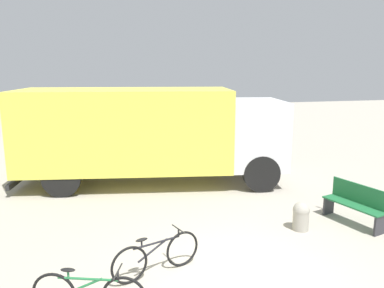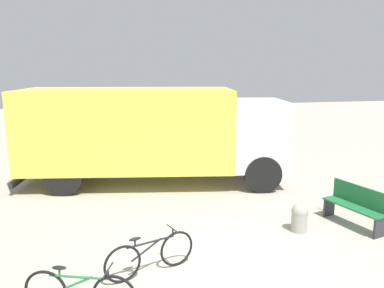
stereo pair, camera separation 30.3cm
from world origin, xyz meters
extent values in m
plane|color=#A8A091|center=(0.00, 0.00, 0.00)|extent=(60.00, 60.00, 0.00)
cube|color=#EAE04C|center=(-1.38, 5.91, 1.74)|extent=(6.62, 3.45, 2.41)
cube|color=silver|center=(2.55, 5.24, 1.56)|extent=(2.04, 2.58, 2.05)
cube|color=black|center=(-4.53, 6.45, 0.30)|extent=(0.49, 2.29, 0.16)
cylinder|color=black|center=(2.73, 6.28, 0.54)|extent=(1.11, 0.46, 1.08)
cylinder|color=black|center=(2.37, 4.20, 0.54)|extent=(1.11, 0.46, 1.08)
cylinder|color=black|center=(-2.91, 7.24, 0.54)|extent=(1.11, 0.46, 1.08)
cylinder|color=black|center=(-3.26, 5.16, 0.54)|extent=(1.11, 0.46, 1.08)
cube|color=#1E6638|center=(3.46, 1.51, 0.47)|extent=(0.78, 1.53, 0.04)
cube|color=#1E6638|center=(3.64, 1.56, 0.69)|extent=(0.43, 1.44, 0.49)
cube|color=#2D2D33|center=(3.65, 0.85, 0.22)|extent=(0.34, 0.14, 0.45)
cube|color=#2D2D33|center=(3.28, 2.18, 0.22)|extent=(0.34, 0.14, 0.45)
cylinder|color=#26723F|center=(-2.42, -0.44, 0.60)|extent=(0.86, 0.32, 0.04)
cylinder|color=#26723F|center=(-2.49, -0.41, 0.48)|extent=(0.57, 0.23, 0.31)
cylinder|color=#26723F|center=(-2.69, -0.34, 0.66)|extent=(0.03, 0.03, 0.11)
ellipsoid|color=black|center=(-2.69, -0.34, 0.73)|extent=(0.24, 0.16, 0.05)
cylinder|color=black|center=(-2.00, -0.58, 0.67)|extent=(0.03, 0.03, 0.14)
cylinder|color=black|center=(-2.00, -0.58, 0.74)|extent=(0.17, 0.42, 0.02)
torus|color=black|center=(-1.78, 0.28, 0.33)|extent=(0.65, 0.27, 0.67)
torus|color=black|center=(-0.79, 0.63, 0.33)|extent=(0.65, 0.27, 0.67)
cylinder|color=black|center=(-1.28, 0.46, 0.60)|extent=(0.85, 0.33, 0.04)
cylinder|color=black|center=(-1.36, 0.43, 0.48)|extent=(0.57, 0.23, 0.31)
cylinder|color=black|center=(-1.55, 0.36, 0.66)|extent=(0.03, 0.03, 0.11)
ellipsoid|color=black|center=(-1.55, 0.36, 0.73)|extent=(0.24, 0.16, 0.05)
cylinder|color=black|center=(-0.86, 0.61, 0.67)|extent=(0.03, 0.03, 0.14)
cylinder|color=black|center=(-0.86, 0.61, 0.74)|extent=(0.17, 0.42, 0.02)
cylinder|color=#9E998C|center=(2.13, 1.51, 0.23)|extent=(0.35, 0.35, 0.47)
sphere|color=#9E998C|center=(2.13, 1.51, 0.47)|extent=(0.37, 0.37, 0.37)
camera|label=1|loc=(-2.14, -5.54, 3.59)|focal=35.00mm
camera|label=2|loc=(-1.85, -5.60, 3.59)|focal=35.00mm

